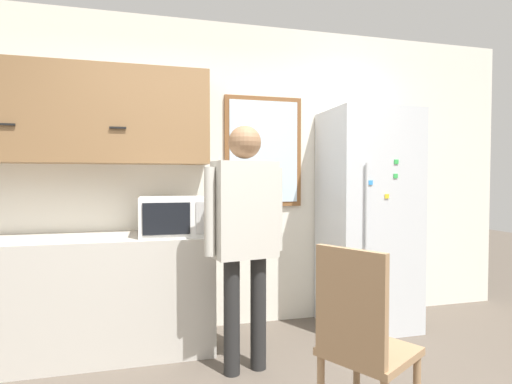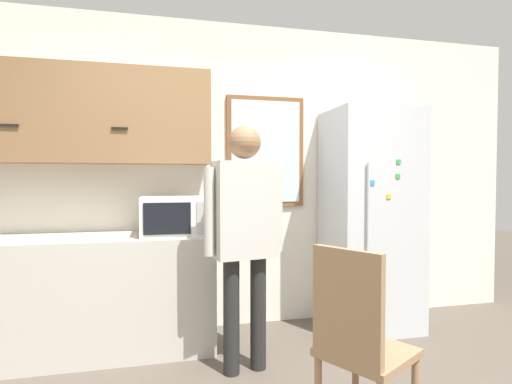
% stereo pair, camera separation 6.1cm
% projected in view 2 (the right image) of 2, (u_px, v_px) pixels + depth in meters
% --- Properties ---
extents(back_wall, '(6.00, 0.06, 2.70)m').
position_uv_depth(back_wall, '(214.00, 176.00, 3.56)').
color(back_wall, silver).
rests_on(back_wall, ground_plane).
extents(counter, '(2.14, 0.64, 0.89)m').
position_uv_depth(counter, '(70.00, 296.00, 2.99)').
color(counter, '#BCB7AD').
rests_on(counter, ground_plane).
extents(upper_cabinets, '(2.14, 0.35, 0.75)m').
position_uv_depth(upper_cabinets, '(71.00, 115.00, 3.09)').
color(upper_cabinets, olive).
extents(microwave, '(0.48, 0.43, 0.30)m').
position_uv_depth(microwave, '(173.00, 216.00, 3.10)').
color(microwave, white).
rests_on(microwave, counter).
extents(person, '(0.56, 0.29, 1.68)m').
position_uv_depth(person, '(245.00, 223.00, 2.71)').
color(person, black).
rests_on(person, ground_plane).
extents(refrigerator, '(0.75, 0.67, 1.92)m').
position_uv_depth(refrigerator, '(370.00, 219.00, 3.53)').
color(refrigerator, silver).
rests_on(refrigerator, ground_plane).
extents(chair, '(0.57, 0.57, 0.98)m').
position_uv_depth(chair, '(358.00, 337.00, 2.02)').
color(chair, '#997551').
rests_on(chair, ground_plane).
extents(window, '(0.71, 0.05, 0.99)m').
position_uv_depth(window, '(265.00, 152.00, 3.62)').
color(window, brown).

